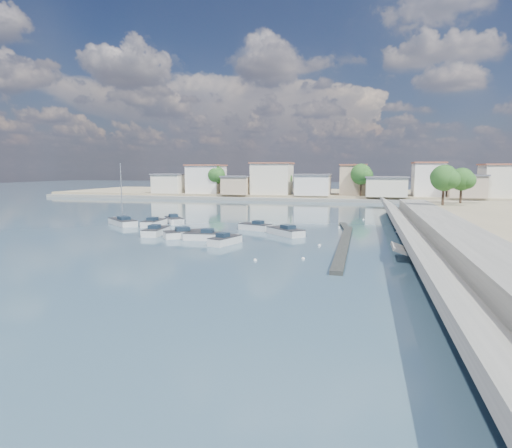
{
  "coord_description": "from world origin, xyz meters",
  "views": [
    {
      "loc": [
        8.86,
        -34.81,
        7.92
      ],
      "look_at": [
        -3.64,
        14.59,
        1.4
      ],
      "focal_mm": 30.0,
      "sensor_mm": 36.0,
      "label": 1
    }
  ],
  "objects_px": {
    "motorboat_d": "(202,236)",
    "motorboat_a": "(157,231)",
    "motorboat_g": "(175,221)",
    "motorboat_c": "(284,232)",
    "motorboat_b": "(226,240)",
    "motorboat_f": "(254,227)",
    "motorboat_e": "(155,223)",
    "motorboat_h": "(189,234)",
    "sailboat": "(122,222)"
  },
  "relations": [
    {
      "from": "motorboat_b",
      "to": "motorboat_c",
      "type": "height_order",
      "value": "same"
    },
    {
      "from": "motorboat_h",
      "to": "sailboat",
      "type": "relative_size",
      "value": 0.61
    },
    {
      "from": "motorboat_f",
      "to": "motorboat_e",
      "type": "bearing_deg",
      "value": 177.14
    },
    {
      "from": "motorboat_c",
      "to": "motorboat_g",
      "type": "xyz_separation_m",
      "value": [
        -17.84,
        7.2,
        0.0
      ]
    },
    {
      "from": "motorboat_e",
      "to": "sailboat",
      "type": "bearing_deg",
      "value": -176.91
    },
    {
      "from": "motorboat_d",
      "to": "motorboat_a",
      "type": "bearing_deg",
      "value": 160.16
    },
    {
      "from": "motorboat_f",
      "to": "motorboat_g",
      "type": "xyz_separation_m",
      "value": [
        -13.21,
        4.0,
        0.0
      ]
    },
    {
      "from": "motorboat_a",
      "to": "sailboat",
      "type": "distance_m",
      "value": 11.75
    },
    {
      "from": "motorboat_e",
      "to": "sailboat",
      "type": "distance_m",
      "value": 5.12
    },
    {
      "from": "motorboat_a",
      "to": "motorboat_h",
      "type": "xyz_separation_m",
      "value": [
        4.81,
        -1.22,
        -0.0
      ]
    },
    {
      "from": "motorboat_f",
      "to": "motorboat_g",
      "type": "bearing_deg",
      "value": 163.16
    },
    {
      "from": "motorboat_b",
      "to": "motorboat_f",
      "type": "xyz_separation_m",
      "value": [
        0.15,
        11.16,
        0.0
      ]
    },
    {
      "from": "motorboat_b",
      "to": "motorboat_c",
      "type": "distance_m",
      "value": 9.28
    },
    {
      "from": "motorboat_a",
      "to": "sailboat",
      "type": "height_order",
      "value": "sailboat"
    },
    {
      "from": "motorboat_f",
      "to": "sailboat",
      "type": "height_order",
      "value": "sailboat"
    },
    {
      "from": "motorboat_b",
      "to": "motorboat_a",
      "type": "bearing_deg",
      "value": 157.14
    },
    {
      "from": "motorboat_d",
      "to": "motorboat_g",
      "type": "height_order",
      "value": "same"
    },
    {
      "from": "motorboat_d",
      "to": "motorboat_e",
      "type": "xyz_separation_m",
      "value": [
        -11.0,
        9.98,
        0.0
      ]
    },
    {
      "from": "motorboat_f",
      "to": "sailboat",
      "type": "bearing_deg",
      "value": 178.67
    },
    {
      "from": "motorboat_c",
      "to": "motorboat_d",
      "type": "distance_m",
      "value": 10.29
    },
    {
      "from": "motorboat_f",
      "to": "motorboat_d",
      "type": "bearing_deg",
      "value": -111.85
    },
    {
      "from": "motorboat_f",
      "to": "motorboat_h",
      "type": "relative_size",
      "value": 0.89
    },
    {
      "from": "motorboat_a",
      "to": "motorboat_g",
      "type": "xyz_separation_m",
      "value": [
        -2.66,
        10.77,
        0.0
      ]
    },
    {
      "from": "motorboat_c",
      "to": "motorboat_d",
      "type": "xyz_separation_m",
      "value": [
        -8.33,
        -6.04,
        -0.0
      ]
    },
    {
      "from": "motorboat_f",
      "to": "motorboat_g",
      "type": "relative_size",
      "value": 0.95
    },
    {
      "from": "motorboat_a",
      "to": "motorboat_b",
      "type": "bearing_deg",
      "value": -22.86
    },
    {
      "from": "motorboat_b",
      "to": "motorboat_g",
      "type": "xyz_separation_m",
      "value": [
        -13.06,
        15.15,
        0.0
      ]
    },
    {
      "from": "motorboat_a",
      "to": "motorboat_d",
      "type": "relative_size",
      "value": 1.09
    },
    {
      "from": "motorboat_g",
      "to": "motorboat_d",
      "type": "bearing_deg",
      "value": -54.32
    },
    {
      "from": "motorboat_d",
      "to": "sailboat",
      "type": "xyz_separation_m",
      "value": [
        -16.11,
        9.7,
        0.03
      ]
    },
    {
      "from": "motorboat_f",
      "to": "sailboat",
      "type": "distance_m",
      "value": 19.82
    },
    {
      "from": "motorboat_c",
      "to": "motorboat_b",
      "type": "bearing_deg",
      "value": -120.99
    },
    {
      "from": "motorboat_a",
      "to": "motorboat_d",
      "type": "bearing_deg",
      "value": -19.84
    },
    {
      "from": "motorboat_e",
      "to": "motorboat_a",
      "type": "bearing_deg",
      "value": -61.02
    },
    {
      "from": "motorboat_a",
      "to": "motorboat_e",
      "type": "bearing_deg",
      "value": 118.98
    },
    {
      "from": "motorboat_d",
      "to": "sailboat",
      "type": "relative_size",
      "value": 0.56
    },
    {
      "from": "motorboat_h",
      "to": "motorboat_b",
      "type": "bearing_deg",
      "value": -29.54
    },
    {
      "from": "motorboat_c",
      "to": "motorboat_e",
      "type": "bearing_deg",
      "value": 168.49
    },
    {
      "from": "motorboat_c",
      "to": "motorboat_d",
      "type": "relative_size",
      "value": 1.05
    },
    {
      "from": "sailboat",
      "to": "motorboat_f",
      "type": "bearing_deg",
      "value": -1.33
    },
    {
      "from": "motorboat_a",
      "to": "motorboat_c",
      "type": "height_order",
      "value": "same"
    },
    {
      "from": "motorboat_c",
      "to": "motorboat_f",
      "type": "height_order",
      "value": "same"
    },
    {
      "from": "motorboat_e",
      "to": "motorboat_g",
      "type": "relative_size",
      "value": 1.07
    },
    {
      "from": "motorboat_d",
      "to": "motorboat_g",
      "type": "bearing_deg",
      "value": 125.68
    },
    {
      "from": "motorboat_a",
      "to": "motorboat_c",
      "type": "xyz_separation_m",
      "value": [
        15.18,
        3.57,
        0.0
      ]
    },
    {
      "from": "motorboat_b",
      "to": "motorboat_e",
      "type": "relative_size",
      "value": 0.85
    },
    {
      "from": "sailboat",
      "to": "motorboat_g",
      "type": "bearing_deg",
      "value": 28.19
    },
    {
      "from": "motorboat_a",
      "to": "motorboat_h",
      "type": "height_order",
      "value": "same"
    },
    {
      "from": "motorboat_a",
      "to": "motorboat_h",
      "type": "distance_m",
      "value": 4.96
    },
    {
      "from": "motorboat_c",
      "to": "motorboat_g",
      "type": "distance_m",
      "value": 19.24
    }
  ]
}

